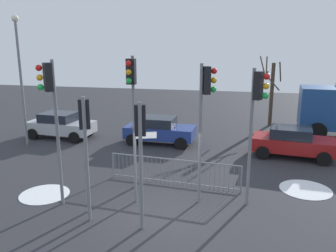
% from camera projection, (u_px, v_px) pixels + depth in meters
% --- Properties ---
extents(ground_plane, '(60.00, 60.00, 0.00)m').
position_uv_depth(ground_plane, '(161.00, 210.00, 11.47)').
color(ground_plane, '#2D2D33').
extents(traffic_light_rear_right, '(0.33, 0.57, 5.00)m').
position_uv_depth(traffic_light_rear_right, '(132.00, 94.00, 12.37)').
color(traffic_light_rear_right, slate).
rests_on(traffic_light_rear_right, ground).
extents(traffic_light_mid_right, '(0.38, 0.54, 3.93)m').
position_uv_depth(traffic_light_mid_right, '(85.00, 130.00, 10.32)').
color(traffic_light_mid_right, slate).
rests_on(traffic_light_mid_right, ground).
extents(traffic_light_rear_left, '(0.54, 0.39, 4.80)m').
position_uv_depth(traffic_light_rear_left, '(205.00, 103.00, 11.31)').
color(traffic_light_rear_left, slate).
rests_on(traffic_light_rear_left, ground).
extents(traffic_light_foreground_right, '(0.47, 0.47, 4.93)m').
position_uv_depth(traffic_light_foreground_right, '(51.00, 101.00, 11.05)').
color(traffic_light_foreground_right, slate).
rests_on(traffic_light_foreground_right, ground).
extents(traffic_light_mid_left, '(0.53, 0.40, 4.67)m').
position_uv_depth(traffic_light_mid_left, '(256.00, 107.00, 11.06)').
color(traffic_light_mid_left, slate).
rests_on(traffic_light_mid_left, ground).
extents(traffic_light_foreground_left, '(0.37, 0.56, 3.85)m').
position_uv_depth(traffic_light_foreground_left, '(140.00, 137.00, 9.86)').
color(traffic_light_foreground_left, slate).
rests_on(traffic_light_foreground_left, ground).
extents(direction_sign_post, '(0.75, 0.32, 2.75)m').
position_uv_depth(direction_sign_post, '(137.00, 160.00, 11.77)').
color(direction_sign_post, slate).
rests_on(direction_sign_post, ground).
extents(pedestrian_guard_railing, '(5.24, 0.52, 1.07)m').
position_uv_depth(pedestrian_guard_railing, '(174.00, 172.00, 13.42)').
color(pedestrian_guard_railing, slate).
rests_on(pedestrian_guard_railing, ground).
extents(car_blue_far, '(3.86, 2.04, 1.47)m').
position_uv_depth(car_blue_far, '(160.00, 130.00, 19.03)').
color(car_blue_far, navy).
rests_on(car_blue_far, ground).
extents(car_silver_near, '(3.91, 2.14, 1.47)m').
position_uv_depth(car_silver_near, '(61.00, 125.00, 20.18)').
color(car_silver_near, '#B2B5BA').
rests_on(car_silver_near, ground).
extents(car_red_mid, '(3.99, 2.33, 1.47)m').
position_uv_depth(car_red_mid, '(292.00, 142.00, 16.72)').
color(car_red_mid, maroon).
rests_on(car_red_mid, ground).
extents(street_lamp, '(0.36, 0.36, 6.82)m').
position_uv_depth(street_lamp, '(20.00, 68.00, 17.97)').
color(street_lamp, slate).
rests_on(street_lamp, ground).
extents(bare_tree_left, '(1.57, 1.86, 4.60)m').
position_uv_depth(bare_tree_left, '(271.00, 91.00, 22.74)').
color(bare_tree_left, '#473828').
rests_on(bare_tree_left, ground).
extents(snow_patch_kerb, '(1.92, 1.92, 0.01)m').
position_uv_depth(snow_patch_kerb, '(305.00, 189.00, 13.10)').
color(snow_patch_kerb, white).
rests_on(snow_patch_kerb, ground).
extents(snow_patch_island, '(1.80, 1.80, 0.01)m').
position_uv_depth(snow_patch_island, '(45.00, 194.00, 12.68)').
color(snow_patch_island, white).
rests_on(snow_patch_island, ground).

